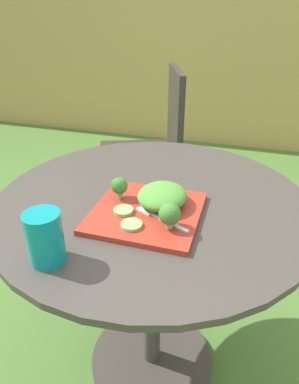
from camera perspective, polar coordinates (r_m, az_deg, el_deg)
name	(u,v)px	position (r m, az deg, el deg)	size (l,w,h in m)	color
ground_plane	(152,362)	(1.42, 0.35, -26.75)	(12.00, 12.00, 0.00)	#4C7533
bamboo_fence	(232,58)	(3.22, 13.69, 21.13)	(8.00, 0.08, 1.56)	tan
patio_table	(152,273)	(1.09, 0.42, -13.43)	(0.85, 0.85, 0.72)	#423D38
patio_chair	(154,140)	(1.88, 0.84, 8.70)	(0.57, 0.57, 0.90)	#332D28
salad_plate	(146,212)	(0.84, -0.53, -3.47)	(0.26, 0.26, 0.01)	#AD3323
drinking_glass	(45,240)	(0.71, -17.12, -7.78)	(0.07, 0.07, 0.11)	#0F8C93
fork	(157,217)	(0.81, 1.32, -4.15)	(0.15, 0.08, 0.00)	silver
lettuce_mound	(162,196)	(0.85, 2.17, -0.66)	(0.12, 0.14, 0.05)	#519338
broccoli_floret_0	(170,214)	(0.76, 3.43, -3.79)	(0.05, 0.05, 0.06)	#99B770
broccoli_floret_1	(119,186)	(0.88, -5.12, 0.97)	(0.04, 0.04, 0.06)	#99B770
cucumber_slice_0	(123,211)	(0.83, -4.41, -3.15)	(0.05, 0.05, 0.01)	#8EB766
cucumber_slice_1	(134,225)	(0.78, -2.70, -5.60)	(0.05, 0.05, 0.01)	#8EB766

